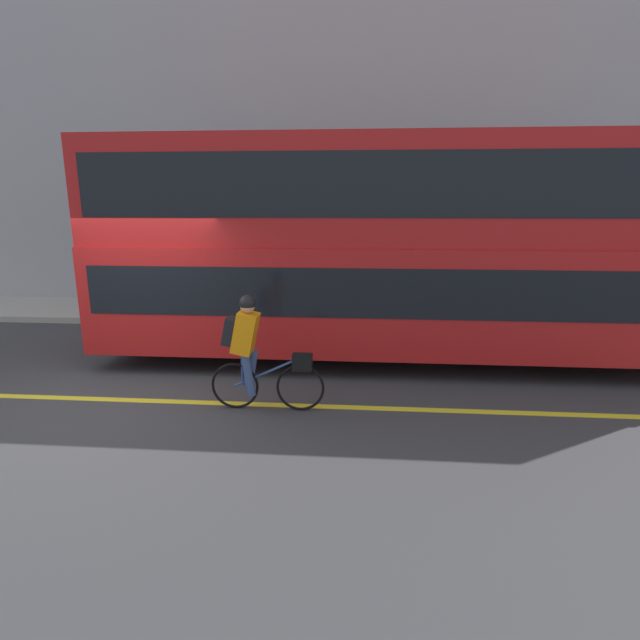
# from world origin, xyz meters

# --- Properties ---
(ground_plane) EXTENTS (80.00, 80.00, 0.00)m
(ground_plane) POSITION_xyz_m (0.00, 0.00, 0.00)
(ground_plane) COLOR #38383A
(road_center_line) EXTENTS (50.00, 0.14, 0.01)m
(road_center_line) POSITION_xyz_m (0.00, 0.05, 0.00)
(road_center_line) COLOR yellow
(road_center_line) RESTS_ON ground_plane
(sidewalk_curb) EXTENTS (60.00, 2.42, 0.14)m
(sidewalk_curb) POSITION_xyz_m (0.00, 5.54, 0.07)
(sidewalk_curb) COLOR #A8A399
(sidewalk_curb) RESTS_ON ground_plane
(building_facade) EXTENTS (60.00, 0.30, 8.73)m
(building_facade) POSITION_xyz_m (0.00, 6.90, 4.37)
(building_facade) COLOR #9E9EA3
(building_facade) RESTS_ON ground_plane
(bus) EXTENTS (9.99, 2.54, 3.74)m
(bus) POSITION_xyz_m (3.97, 2.32, 2.09)
(bus) COLOR black
(bus) RESTS_ON ground_plane
(cyclist_on_bike) EXTENTS (1.54, 0.32, 1.57)m
(cyclist_on_bike) POSITION_xyz_m (2.03, -0.10, 0.85)
(cyclist_on_bike) COLOR black
(cyclist_on_bike) RESTS_ON ground_plane
(street_sign_post) EXTENTS (0.36, 0.09, 2.79)m
(street_sign_post) POSITION_xyz_m (6.31, 5.41, 1.69)
(street_sign_post) COLOR #59595B
(street_sign_post) RESTS_ON sidewalk_curb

